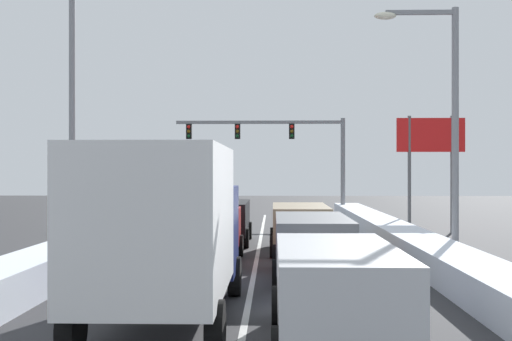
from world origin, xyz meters
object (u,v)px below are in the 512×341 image
(roadside_sign_right, at_px, (431,147))
(street_lamp_right_mid, at_px, (444,110))
(suv_gray_right_lane_second, at_px, (312,241))
(suv_red_center_lane_second, at_px, (206,231))
(suv_silver_right_lane_nearest, at_px, (337,287))
(suv_black_center_lane_third, at_px, (223,218))
(box_truck_center_lane_nearest, at_px, (167,224))
(traffic_light_gantry, at_px, (283,142))
(suv_tan_right_lane_third, at_px, (300,224))
(street_lamp_left_mid, at_px, (81,94))

(roadside_sign_right, bearing_deg, street_lamp_right_mid, -100.66)
(suv_gray_right_lane_second, distance_m, suv_red_center_lane_second, 4.36)
(suv_silver_right_lane_nearest, distance_m, suv_black_center_lane_third, 16.70)
(box_truck_center_lane_nearest, xyz_separation_m, traffic_light_gantry, (2.66, 30.36, 2.82))
(suv_black_center_lane_third, bearing_deg, roadside_sign_right, 28.11)
(suv_tan_right_lane_third, xyz_separation_m, suv_red_center_lane_second, (-3.07, -3.09, 0.00))
(suv_tan_right_lane_third, distance_m, street_lamp_right_mid, 6.51)
(suv_gray_right_lane_second, distance_m, traffic_light_gantry, 24.99)
(street_lamp_left_mid, relative_size, roadside_sign_right, 1.73)
(suv_red_center_lane_second, height_order, traffic_light_gantry, traffic_light_gantry)
(suv_tan_right_lane_third, bearing_deg, suv_gray_right_lane_second, -89.17)
(box_truck_center_lane_nearest, xyz_separation_m, suv_black_center_lane_third, (0.02, 14.70, -0.88))
(box_truck_center_lane_nearest, distance_m, traffic_light_gantry, 30.61)
(suv_black_center_lane_third, bearing_deg, box_truck_center_lane_nearest, -90.08)
(suv_tan_right_lane_third, xyz_separation_m, street_lamp_left_mid, (-7.67, -0.84, 4.57))
(suv_tan_right_lane_third, relative_size, street_lamp_right_mid, 0.61)
(roadside_sign_right, bearing_deg, suv_tan_right_lane_third, -128.96)
(suv_tan_right_lane_third, bearing_deg, suv_black_center_lane_third, 135.14)
(street_lamp_right_mid, xyz_separation_m, roadside_sign_right, (2.05, 10.88, -0.82))
(suv_black_center_lane_third, bearing_deg, suv_red_center_lane_second, -91.01)
(suv_tan_right_lane_third, height_order, roadside_sign_right, roadside_sign_right)
(suv_gray_right_lane_second, distance_m, street_lamp_right_mid, 6.60)
(street_lamp_left_mid, bearing_deg, box_truck_center_lane_nearest, -66.75)
(suv_silver_right_lane_nearest, bearing_deg, suv_tan_right_lane_third, 90.38)
(suv_silver_right_lane_nearest, height_order, suv_gray_right_lane_second, same)
(suv_red_center_lane_second, distance_m, street_lamp_left_mid, 6.86)
(box_truck_center_lane_nearest, bearing_deg, suv_red_center_lane_second, 90.57)
(traffic_light_gantry, xyz_separation_m, street_lamp_right_mid, (4.74, -21.51, 0.11))
(suv_silver_right_lane_nearest, relative_size, street_lamp_left_mid, 0.52)
(suv_gray_right_lane_second, xyz_separation_m, roadside_sign_right, (6.37, 14.08, 3.00))
(box_truck_center_lane_nearest, relative_size, street_lamp_right_mid, 0.89)
(traffic_light_gantry, relative_size, street_lamp_left_mid, 1.12)
(suv_tan_right_lane_third, relative_size, suv_red_center_lane_second, 1.00)
(roadside_sign_right, bearing_deg, suv_red_center_lane_second, -130.72)
(suv_red_center_lane_second, xyz_separation_m, traffic_light_gantry, (2.74, 21.70, 3.71))
(suv_tan_right_lane_third, bearing_deg, suv_red_center_lane_second, -134.87)
(suv_red_center_lane_second, bearing_deg, suv_tan_right_lane_third, 45.13)
(suv_red_center_lane_second, relative_size, street_lamp_left_mid, 0.52)
(suv_tan_right_lane_third, height_order, box_truck_center_lane_nearest, box_truck_center_lane_nearest)
(suv_gray_right_lane_second, xyz_separation_m, suv_tan_right_lane_third, (-0.09, 6.09, 0.00))
(suv_gray_right_lane_second, xyz_separation_m, suv_black_center_lane_third, (-3.05, 9.05, 0.00))
(suv_gray_right_lane_second, bearing_deg, street_lamp_right_mid, 36.55)
(suv_gray_right_lane_second, height_order, box_truck_center_lane_nearest, box_truck_center_lane_nearest)
(suv_tan_right_lane_third, xyz_separation_m, box_truck_center_lane_nearest, (-2.99, -11.75, 0.88))
(suv_tan_right_lane_third, relative_size, suv_black_center_lane_third, 1.00)
(suv_gray_right_lane_second, relative_size, traffic_light_gantry, 0.46)
(suv_gray_right_lane_second, bearing_deg, roadside_sign_right, 65.66)
(box_truck_center_lane_nearest, relative_size, roadside_sign_right, 1.31)
(suv_tan_right_lane_third, relative_size, box_truck_center_lane_nearest, 0.68)
(suv_red_center_lane_second, bearing_deg, roadside_sign_right, 49.28)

